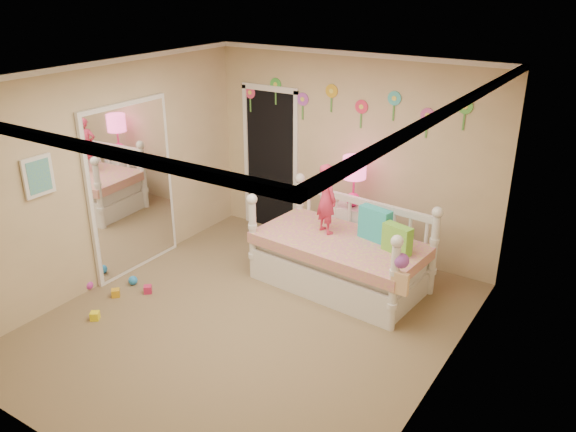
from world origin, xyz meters
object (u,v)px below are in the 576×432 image
Objects in this scene: daybed at (341,243)px; child at (326,199)px; table_lamp at (354,174)px; nightstand at (351,232)px.

child is (-0.25, 0.07, 0.49)m from daybed.
child is at bearing 168.14° from daybed.
child reaches higher than table_lamp.
daybed is at bearing -81.90° from nightstand.
table_lamp is at bearing -98.75° from nightstand.
daybed is 2.36× the size of child.
nightstand is at bearing 111.59° from daybed.
table_lamp is (0.00, -0.00, 0.80)m from nightstand.
table_lamp is (-0.22, 0.72, 0.62)m from daybed.
child reaches higher than daybed.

